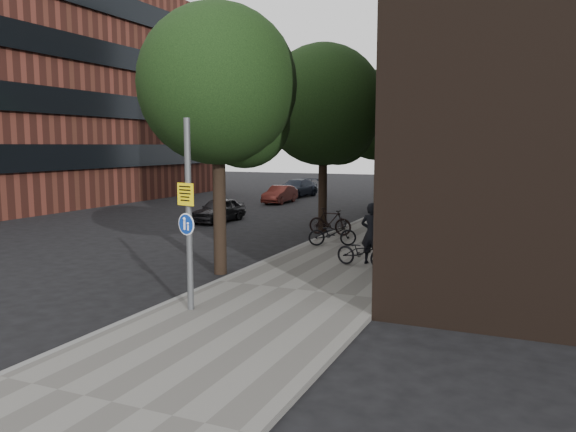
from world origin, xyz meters
The scene contains 15 objects.
ground centered at (0.00, 0.00, 0.00)m, with size 120.00×120.00×0.00m, color black.
sidewalk centered at (0.25, 10.00, 0.06)m, with size 4.50×60.00×0.12m, color slate.
curb_edge centered at (-2.00, 10.00, 0.07)m, with size 0.15×60.00×0.13m, color slate.
street_tree_near centered at (-2.53, 4.64, 5.11)m, with size 4.40×4.40×7.50m.
street_tree_mid centered at (-2.53, 13.14, 5.11)m, with size 5.00×5.00×7.80m.
street_tree_far centered at (-2.53, 22.14, 5.11)m, with size 5.00×5.00×7.80m.
signpost centered at (-1.21, 0.86, 2.19)m, with size 0.47×0.14×4.10m.
pedestrian centered at (1.15, 6.97, 1.04)m, with size 0.67×0.44×1.85m, color black.
parked_bike_facade_near centered at (1.00, 6.50, 0.56)m, with size 0.58×1.66×0.87m, color black.
parked_bike_facade_far centered at (0.61, 11.99, 0.65)m, with size 0.50×1.76×1.06m, color black.
parked_bike_curb_near centered at (-0.93, 9.43, 0.56)m, with size 0.59×1.69×0.89m, color black.
parked_bike_curb_far centered at (-1.80, 11.67, 0.65)m, with size 0.50×1.77×1.06m, color black.
parked_car_near centered at (-8.27, 14.04, 0.57)m, with size 1.34×3.33×1.13m, color black.
parked_car_mid centered at (-9.18, 23.18, 0.55)m, with size 1.17×3.34×1.10m, color maroon.
parked_car_far centered at (-9.86, 27.52, 0.63)m, with size 1.76×4.33×1.26m, color black.
Camera 1 is at (5.43, -9.13, 3.65)m, focal length 35.00 mm.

